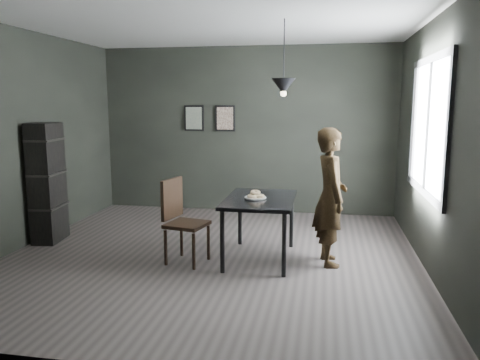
% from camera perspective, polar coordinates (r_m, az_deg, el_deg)
% --- Properties ---
extents(ground, '(5.00, 5.00, 0.00)m').
position_cam_1_polar(ground, '(5.85, -3.51, -9.20)').
color(ground, '#36302E').
rests_on(ground, ground).
extents(back_wall, '(5.00, 0.10, 2.80)m').
position_cam_1_polar(back_wall, '(8.01, 0.70, 6.09)').
color(back_wall, black).
rests_on(back_wall, ground).
extents(ceiling, '(5.00, 5.00, 0.02)m').
position_cam_1_polar(ceiling, '(5.62, -3.81, 18.97)').
color(ceiling, silver).
rests_on(ceiling, ground).
extents(window_assembly, '(0.04, 1.96, 1.56)m').
position_cam_1_polar(window_assembly, '(5.70, 21.92, 6.07)').
color(window_assembly, white).
rests_on(window_assembly, ground).
extents(cafe_table, '(0.80, 1.20, 0.75)m').
position_cam_1_polar(cafe_table, '(5.56, 2.45, -2.99)').
color(cafe_table, black).
rests_on(cafe_table, ground).
extents(white_plate, '(0.23, 0.23, 0.01)m').
position_cam_1_polar(white_plate, '(5.49, 1.89, -2.24)').
color(white_plate, silver).
rests_on(white_plate, cafe_table).
extents(donut_pile, '(0.20, 0.21, 0.09)m').
position_cam_1_polar(donut_pile, '(5.49, 1.89, -1.85)').
color(donut_pile, '#FAE4C2').
rests_on(donut_pile, white_plate).
extents(woman, '(0.50, 0.65, 1.59)m').
position_cam_1_polar(woman, '(5.48, 10.96, -2.02)').
color(woman, black).
rests_on(woman, ground).
extents(wood_chair, '(0.51, 0.51, 0.99)m').
position_cam_1_polar(wood_chair, '(5.54, -7.30, -4.27)').
color(wood_chair, black).
rests_on(wood_chair, ground).
extents(shelf_unit, '(0.37, 0.57, 1.60)m').
position_cam_1_polar(shelf_unit, '(6.79, -22.44, -0.32)').
color(shelf_unit, black).
rests_on(shelf_unit, ground).
extents(pendant_lamp, '(0.28, 0.28, 0.86)m').
position_cam_1_polar(pendant_lamp, '(5.50, 5.32, 11.31)').
color(pendant_lamp, black).
rests_on(pendant_lamp, ground).
extents(framed_print_left, '(0.34, 0.04, 0.44)m').
position_cam_1_polar(framed_print_left, '(8.17, -5.62, 7.51)').
color(framed_print_left, black).
rests_on(framed_print_left, ground).
extents(framed_print_right, '(0.34, 0.04, 0.44)m').
position_cam_1_polar(framed_print_right, '(8.03, -1.82, 7.52)').
color(framed_print_right, black).
rests_on(framed_print_right, ground).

